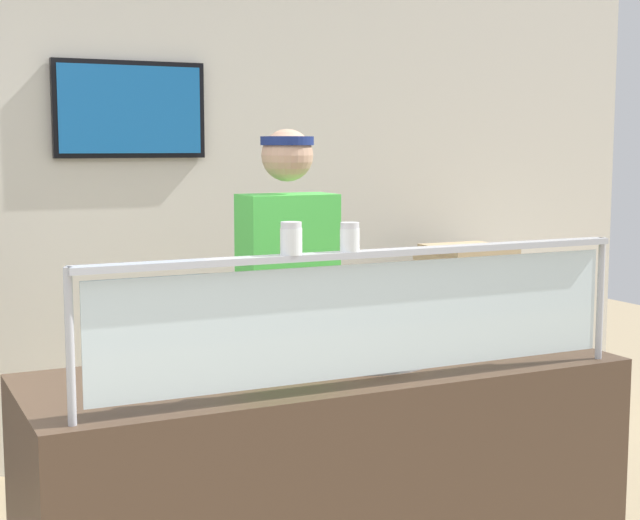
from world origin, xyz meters
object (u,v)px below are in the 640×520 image
Objects in this scene: pizza_tray at (363,354)px; worker_figure at (289,315)px; pepper_flake_shaker at (350,239)px; pizza_box_stack at (466,261)px; parmesan_shaker at (291,240)px; pizza_server at (356,350)px.

worker_figure reaches higher than pizza_tray.
pizza_box_stack is (1.79, 1.97, -0.38)m from pepper_flake_shaker.
pepper_flake_shaker is at bearing -103.42° from worker_figure.
pizza_box_stack is (1.99, 1.97, -0.39)m from parmesan_shaker.
worker_figure is at bearing 76.58° from pepper_flake_shaker.
worker_figure reaches higher than pepper_flake_shaker.
pepper_flake_shaker is at bearing -124.30° from pizza_tray.
pizza_box_stack is (1.59, 1.64, 0.04)m from pizza_server.
pepper_flake_shaker is (-0.20, -0.33, 0.43)m from pizza_server.
worker_figure reaches higher than pizza_box_stack.
pizza_box_stack reaches higher than pizza_tray.
pizza_server is 0.64m from worker_figure.
parmesan_shaker reaches higher than pepper_flake_shaker.
parmesan_shaker is at bearing -113.60° from worker_figure.
worker_figure reaches higher than pizza_server.
parmesan_shaker is at bearing -127.31° from pizza_server.
pizza_tray is at bearing -89.31° from worker_figure.
pizza_server is 3.19× the size of pepper_flake_shaker.
pizza_tray is 1.04× the size of pizza_box_stack.
parmesan_shaker reaches higher than pizza_box_stack.
pizza_server reaches higher than pizza_tray.
pizza_server is at bearing 40.15° from parmesan_shaker.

